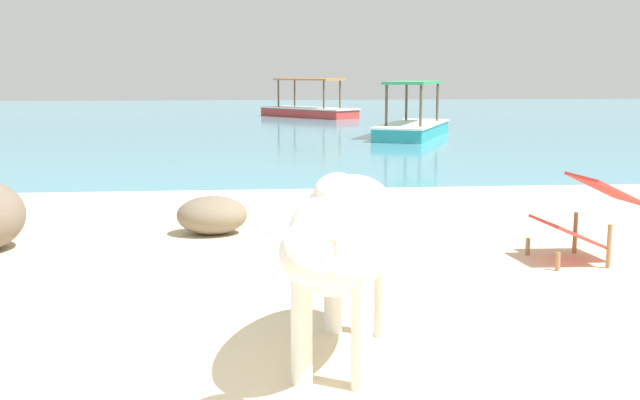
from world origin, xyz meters
The scene contains 6 objects.
water_surface centered at (0.00, 22.00, 0.00)m, with size 60.00×36.00×0.03m, color teal.
cow centered at (-0.10, 0.95, 0.70)m, with size 0.93×1.80×1.01m.
deck_chair_far centered at (2.08, 2.94, 0.42)m, with size 0.81×0.60×0.68m.
shore_rock_medium centered at (-0.90, 4.27, 0.22)m, with size 0.65×0.53×0.35m, color #756651.
boat_red centered at (1.59, 23.60, 0.29)m, with size 3.25×3.55×1.29m.
boat_teal centered at (3.34, 15.21, 0.29)m, with size 2.52×3.83×1.29m.
Camera 1 is at (-0.60, -2.90, 1.52)m, focal length 44.11 mm.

